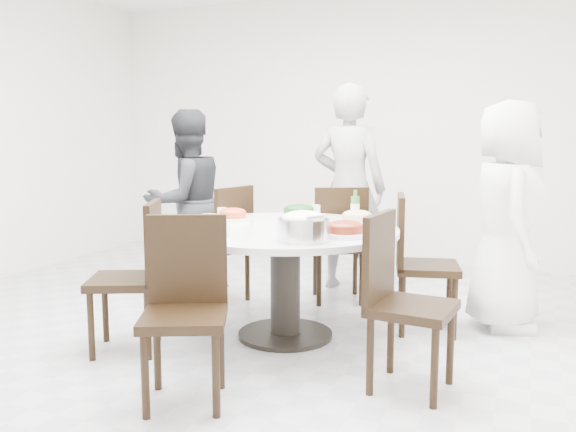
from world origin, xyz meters
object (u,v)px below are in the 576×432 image
at_px(diner_left, 186,202).
at_px(soup_bowl, 209,229).
at_px(chair_se, 412,304).
at_px(chair_n, 338,243).
at_px(chair_ne, 428,264).
at_px(chair_nw, 217,244).
at_px(chair_sw, 124,277).
at_px(chair_s, 184,313).
at_px(rice_bowl, 304,230).
at_px(diner_right, 507,216).
at_px(beverage_bottle, 355,205).
at_px(diner_middle, 349,188).
at_px(dining_table, 285,283).

distance_m(diner_left, soup_bowl, 1.53).
bearing_deg(soup_bowl, chair_se, -3.81).
bearing_deg(chair_n, chair_ne, 123.15).
bearing_deg(chair_nw, chair_sw, 14.43).
bearing_deg(chair_s, chair_ne, 35.08).
xyz_separation_m(chair_ne, rice_bowl, (-0.58, -0.89, 0.34)).
xyz_separation_m(diner_right, beverage_bottle, (-1.02, -0.25, 0.06)).
distance_m(chair_n, diner_middle, 0.57).
bearing_deg(chair_se, diner_left, 64.95).
bearing_deg(chair_nw, diner_middle, 147.00).
height_order(chair_sw, chair_se, same).
height_order(dining_table, rice_bowl, rice_bowl).
bearing_deg(chair_sw, chair_se, 68.06).
relative_size(chair_se, diner_left, 0.61).
distance_m(chair_ne, chair_n, 0.95).
bearing_deg(diner_middle, chair_s, 90.45).
distance_m(chair_nw, diner_middle, 1.25).
bearing_deg(chair_se, chair_n, 36.04).
height_order(dining_table, beverage_bottle, beverage_bottle).
xyz_separation_m(chair_ne, diner_right, (0.49, 0.29, 0.32)).
bearing_deg(dining_table, beverage_bottle, 57.16).
xyz_separation_m(chair_se, diner_middle, (-0.91, 1.93, 0.42)).
distance_m(dining_table, chair_s, 1.14).
xyz_separation_m(chair_ne, chair_s, (-0.96, -1.61, 0.00)).
relative_size(chair_s, diner_middle, 0.53).
height_order(chair_nw, diner_left, diner_left).
height_order(chair_se, diner_left, diner_left).
distance_m(dining_table, beverage_bottle, 0.78).
bearing_deg(diner_left, soup_bowl, 62.63).
bearing_deg(chair_se, beverage_bottle, 36.22).
distance_m(chair_se, diner_middle, 2.17).
bearing_deg(chair_n, chair_nw, -0.35).
bearing_deg(chair_se, dining_table, 66.41).
relative_size(chair_se, diner_right, 0.60).
bearing_deg(diner_right, dining_table, 105.96).
bearing_deg(diner_middle, beverage_bottle, 112.31).
distance_m(diner_left, beverage_bottle, 1.58).
bearing_deg(chair_ne, dining_table, 106.06).
distance_m(chair_ne, chair_s, 1.88).
bearing_deg(beverage_bottle, soup_bowl, -123.91).
bearing_deg(diner_middle, diner_right, 158.35).
relative_size(rice_bowl, soup_bowl, 1.17).
bearing_deg(beverage_bottle, chair_nw, 176.07).
bearing_deg(diner_right, chair_s, 129.08).
bearing_deg(beverage_bottle, chair_se, -59.96).
distance_m(chair_n, chair_sw, 1.85).
distance_m(chair_ne, chair_se, 1.02).
bearing_deg(dining_table, chair_se, -29.77).
bearing_deg(soup_bowl, dining_table, 54.92).
relative_size(chair_ne, chair_s, 1.00).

